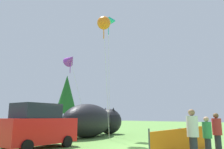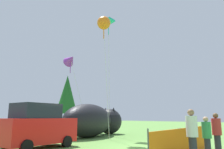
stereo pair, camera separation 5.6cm
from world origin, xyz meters
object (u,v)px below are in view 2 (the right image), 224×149
Objects in this scene: kite_teal_diamond at (109,24)px; spectator_in_blue_shirt at (192,133)px; spectator_in_white_shirt at (217,132)px; kite_orange_flower at (104,23)px; folding_chair at (177,135)px; kite_purple_delta at (71,60)px; parked_car at (38,127)px; spectator_in_green_shirt at (207,135)px; inflatable_cat at (94,122)px.

spectator_in_blue_shirt is at bearing -115.22° from kite_teal_diamond.
kite_orange_flower is at bearing 86.58° from spectator_in_white_shirt.
folding_chair is 11.80m from kite_purple_delta.
spectator_in_white_shirt is 0.17× the size of kite_teal_diamond.
spectator_in_blue_shirt is 0.25× the size of kite_purple_delta.
spectator_in_green_shirt is at bearing -74.08° from parked_car.
kite_teal_diamond is (0.08, 6.62, 9.52)m from folding_chair.
spectator_in_green_shirt is at bearing 121.73° from folding_chair.
kite_purple_delta reaches higher than spectator_in_blue_shirt.
kite_teal_diamond is 1.39× the size of kite_purple_delta.
spectator_in_green_shirt is 0.15× the size of kite_teal_diamond.
kite_teal_diamond is 4.88m from kite_purple_delta.
parked_car is 0.45× the size of kite_orange_flower.
folding_chair is 0.10× the size of kite_orange_flower.
spectator_in_white_shirt is at bearing -121.41° from inflatable_cat.
kite_purple_delta reaches higher than parked_car.
folding_chair is at bearing -39.03° from parked_car.
spectator_in_white_shirt is at bearing -68.53° from parked_car.
inflatable_cat is 4.26× the size of spectator_in_blue_shirt.
spectator_in_green_shirt is at bearing -96.70° from kite_purple_delta.
folding_chair is 5.91m from spectator_in_blue_shirt.
kite_teal_diamond reaches higher than inflatable_cat.
spectator_in_white_shirt is 13.84m from kite_teal_diamond.
folding_chair is (7.34, -3.67, -0.57)m from parked_car.
kite_orange_flower reaches higher than spectator_in_white_shirt.
folding_chair is 4.93m from spectator_in_green_shirt.
kite_teal_diamond is at bearing -14.14° from folding_chair.
spectator_in_blue_shirt is at bearing 113.54° from folding_chair.
spectator_in_green_shirt reaches higher than folding_chair.
folding_chair is 7.39m from inflatable_cat.
spectator_in_green_shirt is 14.63m from kite_purple_delta.
kite_purple_delta is at bearing 83.30° from spectator_in_green_shirt.
spectator_in_white_shirt is at bearing -93.42° from kite_orange_flower.
parked_car is at bearing 123.93° from spectator_in_white_shirt.
spectator_in_blue_shirt is 0.20× the size of kite_orange_flower.
spectator_in_white_shirt is (-2.52, -3.49, 0.43)m from folding_chair.
spectator_in_white_shirt is (-1.58, -10.78, -0.25)m from inflatable_cat.
kite_teal_diamond reaches higher than spectator_in_white_shirt.
spectator_in_white_shirt is at bearing -92.64° from kite_purple_delta.
spectator_in_blue_shirt reaches higher than spectator_in_green_shirt.
inflatable_cat reaches higher than spectator_in_green_shirt.
inflatable_cat reaches higher than spectator_in_blue_shirt.
spectator_in_blue_shirt is at bearing -177.59° from spectator_in_green_shirt.
spectator_in_white_shirt is 0.23× the size of kite_purple_delta.
inflatable_cat is 1.06× the size of kite_purple_delta.
folding_chair is 0.48× the size of spectator_in_blue_shirt.
parked_car is 2.61× the size of spectator_in_green_shirt.
kite_purple_delta is 5.38m from kite_orange_flower.
parked_car reaches higher than spectator_in_white_shirt.
kite_teal_diamond reaches higher than kite_orange_flower.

